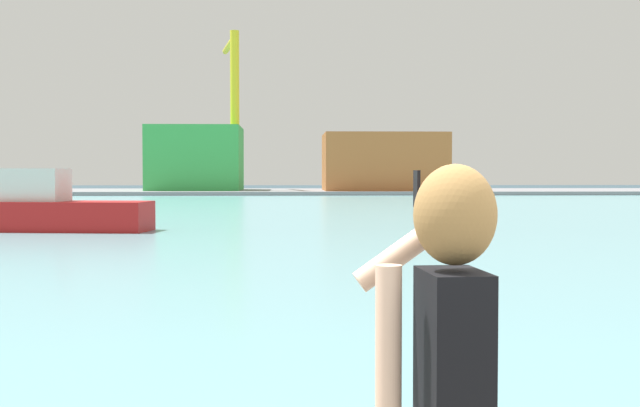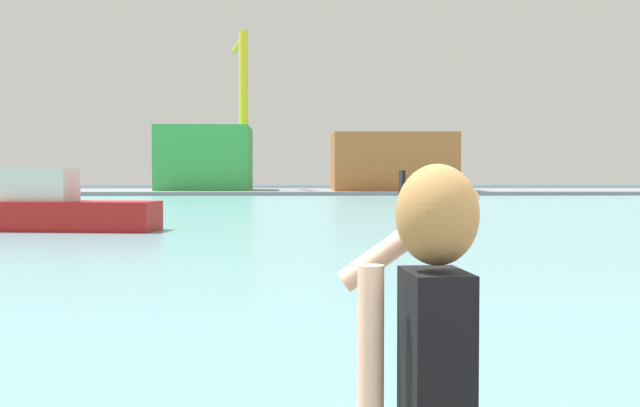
% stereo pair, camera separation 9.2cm
% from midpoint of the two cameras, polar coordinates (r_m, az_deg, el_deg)
% --- Properties ---
extents(ground_plane, '(220.00, 220.00, 0.00)m').
position_cam_midpoint_polar(ground_plane, '(52.82, -1.14, -0.39)').
color(ground_plane, '#334751').
extents(harbor_water, '(140.00, 100.00, 0.02)m').
position_cam_midpoint_polar(harbor_water, '(54.82, -1.18, -0.29)').
color(harbor_water, '#6BA8B2').
rests_on(harbor_water, ground_plane).
extents(far_shore_dock, '(140.00, 20.00, 0.41)m').
position_cam_midpoint_polar(far_shore_dock, '(94.79, -1.64, 0.83)').
color(far_shore_dock, gray).
rests_on(far_shore_dock, ground_plane).
extents(person_photographer, '(0.53, 0.55, 1.74)m').
position_cam_midpoint_polar(person_photographer, '(2.87, 8.02, -10.87)').
color(person_photographer, '#2D3342').
rests_on(person_photographer, quay_promenade).
extents(boat_moored, '(7.62, 3.18, 2.45)m').
position_cam_midpoint_polar(boat_moored, '(34.04, -18.26, -0.37)').
color(boat_moored, '#B21919').
rests_on(boat_moored, harbor_water).
extents(warehouse_left, '(10.26, 10.55, 7.19)m').
position_cam_midpoint_polar(warehouse_left, '(94.79, -8.60, 3.10)').
color(warehouse_left, green).
rests_on(warehouse_left, far_shore_dock).
extents(warehouse_right, '(13.41, 10.19, 6.33)m').
position_cam_midpoint_polar(warehouse_right, '(92.53, 4.39, 2.88)').
color(warehouse_right, '#B26633').
rests_on(warehouse_right, far_shore_dock).
extents(port_crane, '(2.62, 10.73, 17.68)m').
position_cam_midpoint_polar(port_crane, '(93.59, -6.02, 7.44)').
color(port_crane, yellow).
rests_on(port_crane, far_shore_dock).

